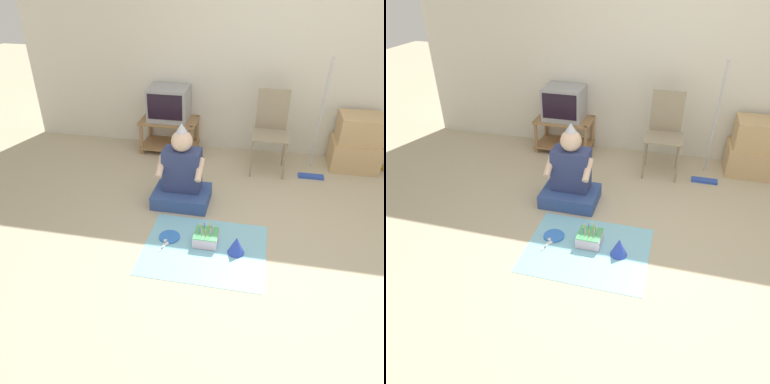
# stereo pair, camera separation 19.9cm
# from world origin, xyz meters

# --- Properties ---
(ground_plane) EXTENTS (16.00, 16.00, 0.00)m
(ground_plane) POSITION_xyz_m (0.00, 0.00, 0.00)
(ground_plane) COLOR tan
(wall_back) EXTENTS (6.40, 0.06, 2.55)m
(wall_back) POSITION_xyz_m (0.00, 2.05, 1.27)
(wall_back) COLOR beige
(wall_back) RESTS_ON ground_plane
(tv_stand) EXTENTS (0.71, 0.43, 0.42)m
(tv_stand) POSITION_xyz_m (-1.28, 1.81, 0.25)
(tv_stand) COLOR #997047
(tv_stand) RESTS_ON ground_plane
(tv) EXTENTS (0.48, 0.40, 0.40)m
(tv) POSITION_xyz_m (-1.28, 1.81, 0.62)
(tv) COLOR #99999E
(tv) RESTS_ON tv_stand
(folding_chair) EXTENTS (0.41, 0.40, 0.92)m
(folding_chair) POSITION_xyz_m (-0.02, 1.55, 0.53)
(folding_chair) COLOR gray
(folding_chair) RESTS_ON ground_plane
(cardboard_box_stack) EXTENTS (0.54, 0.44, 0.64)m
(cardboard_box_stack) POSITION_xyz_m (0.97, 1.77, 0.30)
(cardboard_box_stack) COLOR tan
(cardboard_box_stack) RESTS_ON ground_plane
(dust_mop) EXTENTS (0.28, 0.30, 1.33)m
(dust_mop) POSITION_xyz_m (0.48, 1.47, 0.40)
(dust_mop) COLOR #2D4CB2
(dust_mop) RESTS_ON ground_plane
(person_seated) EXTENTS (0.56, 0.43, 0.84)m
(person_seated) POSITION_xyz_m (-0.85, 0.64, 0.28)
(person_seated) COLOR #334C8C
(person_seated) RESTS_ON ground_plane
(party_cloth) EXTENTS (1.05, 0.85, 0.01)m
(party_cloth) POSITION_xyz_m (-0.50, -0.07, 0.00)
(party_cloth) COLOR #7FC6E0
(party_cloth) RESTS_ON ground_plane
(birthday_cake) EXTENTS (0.21, 0.21, 0.18)m
(birthday_cake) POSITION_xyz_m (-0.50, 0.02, 0.06)
(birthday_cake) COLOR silver
(birthday_cake) RESTS_ON party_cloth
(party_hat_blue) EXTENTS (0.14, 0.14, 0.16)m
(party_hat_blue) POSITION_xyz_m (-0.23, -0.06, 0.09)
(party_hat_blue) COLOR blue
(party_hat_blue) RESTS_ON party_cloth
(paper_plate) EXTENTS (0.19, 0.19, 0.01)m
(paper_plate) POSITION_xyz_m (-0.83, 0.03, 0.01)
(paper_plate) COLOR blue
(paper_plate) RESTS_ON party_cloth
(plastic_spoon_near) EXTENTS (0.04, 0.15, 0.01)m
(plastic_spoon_near) POSITION_xyz_m (-0.86, -0.05, 0.01)
(plastic_spoon_near) COLOR white
(plastic_spoon_near) RESTS_ON party_cloth
(plastic_spoon_far) EXTENTS (0.06, 0.14, 0.01)m
(plastic_spoon_far) POSITION_xyz_m (-0.84, -0.09, 0.01)
(plastic_spoon_far) COLOR white
(plastic_spoon_far) RESTS_ON party_cloth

